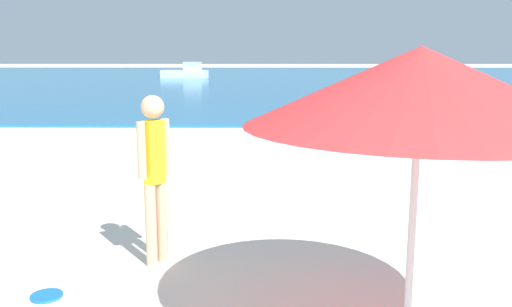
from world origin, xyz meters
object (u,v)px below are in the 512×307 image
object	(u,v)px
person_standing	(155,170)
beach_umbrella	(420,87)
frisbee	(47,296)
boat_far	(186,72)
boat_near	(437,88)

from	to	relation	value
person_standing	beach_umbrella	world-z (taller)	beach_umbrella
frisbee	boat_far	size ratio (longest dim) A/B	0.07
boat_near	beach_umbrella	bearing A→B (deg)	47.11
frisbee	boat_far	distance (m)	39.14
person_standing	frisbee	world-z (taller)	person_standing
frisbee	boat_near	size ratio (longest dim) A/B	0.07
beach_umbrella	person_standing	bearing A→B (deg)	142.21
frisbee	beach_umbrella	distance (m)	3.34
boat_near	beach_umbrella	world-z (taller)	beach_umbrella
person_standing	beach_umbrella	size ratio (longest dim) A/B	0.73
frisbee	boat_far	xyz separation A→B (m)	(-4.21, 38.91, 0.48)
boat_near	person_standing	bearing A→B (deg)	40.54
person_standing	boat_far	world-z (taller)	person_standing
frisbee	boat_near	xyz separation A→B (m)	(9.36, 19.28, 0.48)
frisbee	boat_near	world-z (taller)	boat_near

